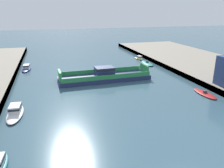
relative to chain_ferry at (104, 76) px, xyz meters
The scene contains 6 objects.
chain_ferry is the anchor object (origin of this frame).
moored_boat_mid_right 23.94m from the chain_ferry, 41.58° to the right, with size 2.25×6.79×0.91m.
moored_boat_far_left 24.68m from the chain_ferry, 142.58° to the right, with size 2.98×7.80×1.68m.
moored_boat_far_right 22.27m from the chain_ferry, 36.26° to the left, with size 3.27×8.28×1.07m.
moored_boat_upstream_a 27.94m from the chain_ferry, 48.92° to the left, with size 2.40×5.41×1.27m.
moored_boat_upstream_b 25.79m from the chain_ferry, 140.42° to the left, with size 3.05×7.54×1.52m.
Camera 1 is at (-12.66, -15.45, 17.17)m, focal length 35.81 mm.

